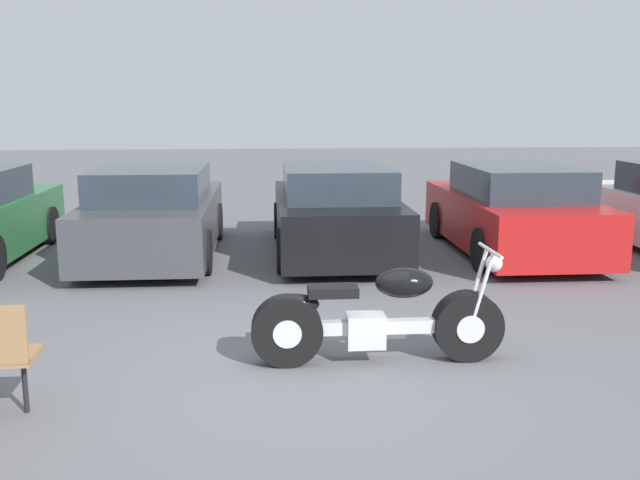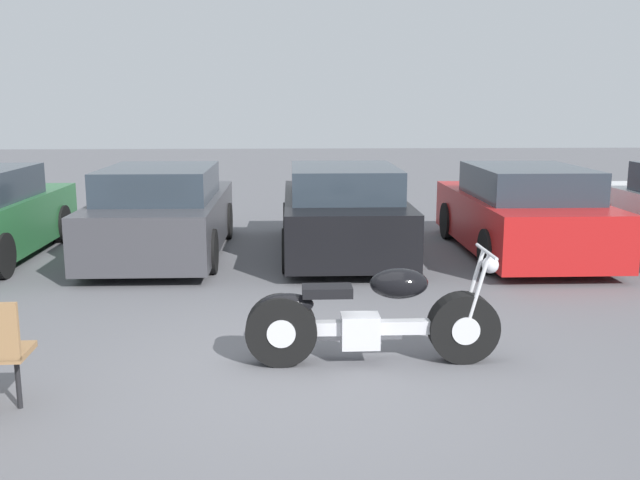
# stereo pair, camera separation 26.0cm
# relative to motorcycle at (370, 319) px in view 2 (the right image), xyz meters

# --- Properties ---
(ground_plane) EXTENTS (60.00, 60.00, 0.00)m
(ground_plane) POSITION_rel_motorcycle_xyz_m (-0.56, -0.29, -0.41)
(ground_plane) COLOR slate
(motorcycle) EXTENTS (2.27, 0.62, 1.03)m
(motorcycle) POSITION_rel_motorcycle_xyz_m (0.00, 0.00, 0.00)
(motorcycle) COLOR black
(motorcycle) RESTS_ON ground_plane
(parked_car_dark_grey) EXTENTS (1.84, 4.09, 1.37)m
(parked_car_dark_grey) POSITION_rel_motorcycle_xyz_m (-2.63, 4.68, 0.23)
(parked_car_dark_grey) COLOR #3D3D42
(parked_car_dark_grey) RESTS_ON ground_plane
(parked_car_black) EXTENTS (1.84, 4.09, 1.37)m
(parked_car_black) POSITION_rel_motorcycle_xyz_m (0.10, 4.69, 0.23)
(parked_car_black) COLOR black
(parked_car_black) RESTS_ON ground_plane
(parked_car_red) EXTENTS (1.84, 4.09, 1.37)m
(parked_car_red) POSITION_rel_motorcycle_xyz_m (2.83, 4.53, 0.23)
(parked_car_red) COLOR red
(parked_car_red) RESTS_ON ground_plane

